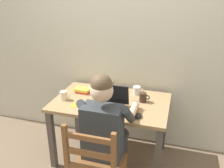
# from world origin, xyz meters

# --- Properties ---
(ground_plane) EXTENTS (8.00, 8.00, 0.00)m
(ground_plane) POSITION_xyz_m (0.00, 0.00, 0.00)
(ground_plane) COLOR brown
(back_wall) EXTENTS (6.00, 0.04, 2.60)m
(back_wall) POSITION_xyz_m (0.00, 0.46, 1.30)
(back_wall) COLOR beige
(back_wall) RESTS_ON ground
(desk) EXTENTS (1.23, 0.77, 0.74)m
(desk) POSITION_xyz_m (0.00, 0.00, 0.63)
(desk) COLOR #9E7A51
(desk) RESTS_ON ground
(seated_person) EXTENTS (0.50, 0.60, 1.25)m
(seated_person) POSITION_xyz_m (0.09, -0.46, 0.69)
(seated_person) COLOR #33383D
(seated_person) RESTS_ON ground
(laptop) EXTENTS (0.33, 0.28, 0.23)m
(laptop) POSITION_xyz_m (0.05, -0.17, 0.79)
(laptop) COLOR black
(laptop) RESTS_ON desk
(computer_mouse) EXTENTS (0.06, 0.10, 0.03)m
(computer_mouse) POSITION_xyz_m (0.35, -0.26, 0.75)
(computer_mouse) COLOR black
(computer_mouse) RESTS_ON desk
(coffee_mug_white) EXTENTS (0.11, 0.08, 0.10)m
(coffee_mug_white) POSITION_xyz_m (-0.50, -0.12, 0.79)
(coffee_mug_white) COLOR beige
(coffee_mug_white) RESTS_ON desk
(coffee_mug_dark) EXTENTS (0.11, 0.08, 0.10)m
(coffee_mug_dark) POSITION_xyz_m (0.33, 0.08, 0.79)
(coffee_mug_dark) COLOR #38281E
(coffee_mug_dark) RESTS_ON desk
(coffee_mug_spare) EXTENTS (0.12, 0.09, 0.09)m
(coffee_mug_spare) POSITION_xyz_m (0.23, 0.25, 0.78)
(coffee_mug_spare) COLOR silver
(coffee_mug_spare) RESTS_ON desk
(book_stack_main) EXTENTS (0.21, 0.17, 0.07)m
(book_stack_main) POSITION_xyz_m (-0.03, 0.16, 0.77)
(book_stack_main) COLOR gold
(book_stack_main) RESTS_ON desk
(book_stack_side) EXTENTS (0.18, 0.13, 0.05)m
(book_stack_side) POSITION_xyz_m (-0.37, 0.12, 0.76)
(book_stack_side) COLOR #BC332D
(book_stack_side) RESTS_ON desk
(paper_pile_near_laptop) EXTENTS (0.21, 0.15, 0.01)m
(paper_pile_near_laptop) POSITION_xyz_m (-0.26, 0.21, 0.74)
(paper_pile_near_laptop) COLOR white
(paper_pile_near_laptop) RESTS_ON desk
(landscape_photo_print) EXTENTS (0.15, 0.12, 0.00)m
(landscape_photo_print) POSITION_xyz_m (-0.31, -0.20, 0.74)
(landscape_photo_print) COLOR gold
(landscape_photo_print) RESTS_ON desk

